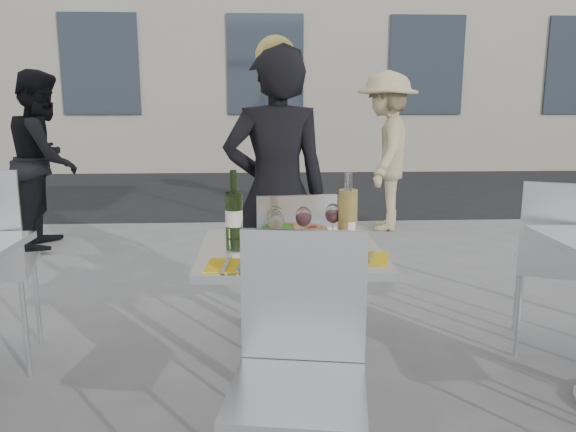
{
  "coord_description": "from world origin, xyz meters",
  "views": [
    {
      "loc": [
        -0.12,
        -2.19,
        1.33
      ],
      "look_at": [
        0.0,
        0.15,
        0.85
      ],
      "focal_mm": 35.0,
      "sensor_mm": 36.0,
      "label": 1
    }
  ],
  "objects_px": {
    "pizza_far": "(297,232)",
    "napkin_right": "(364,257)",
    "chair_far": "(294,260)",
    "pedestrian_a": "(45,160)",
    "side_chair_rfar": "(562,254)",
    "pizza_near": "(293,256)",
    "wineglass_red_a": "(304,218)",
    "wineglass_white_b": "(276,217)",
    "wineglass_white_a": "(276,221)",
    "wine_bottle": "(234,213)",
    "wineglass_red_b": "(333,215)",
    "pedestrian_b": "(386,152)",
    "carafe": "(348,214)",
    "chair_near": "(300,353)",
    "woman_diner": "(276,194)",
    "salad_plate": "(278,234)",
    "napkin_left": "(232,265)",
    "main_table": "(290,297)",
    "sugar_shaker": "(349,230)"
  },
  "relations": [
    {
      "from": "pizza_far",
      "to": "napkin_right",
      "type": "height_order",
      "value": "pizza_far"
    },
    {
      "from": "chair_far",
      "to": "pedestrian_a",
      "type": "relative_size",
      "value": 0.54
    },
    {
      "from": "side_chair_rfar",
      "to": "pizza_near",
      "type": "bearing_deg",
      "value": 48.84
    },
    {
      "from": "side_chair_rfar",
      "to": "wineglass_red_a",
      "type": "relative_size",
      "value": 5.97
    },
    {
      "from": "pizza_near",
      "to": "wineglass_white_b",
      "type": "relative_size",
      "value": 2.16
    },
    {
      "from": "wineglass_white_a",
      "to": "wineglass_red_a",
      "type": "distance_m",
      "value": 0.13
    },
    {
      "from": "pizza_far",
      "to": "wine_bottle",
      "type": "distance_m",
      "value": 0.29
    },
    {
      "from": "wineglass_white_b",
      "to": "wineglass_red_b",
      "type": "bearing_deg",
      "value": 9.61
    },
    {
      "from": "pedestrian_b",
      "to": "carafe",
      "type": "relative_size",
      "value": 5.66
    },
    {
      "from": "pedestrian_b",
      "to": "pedestrian_a",
      "type": "bearing_deg",
      "value": -64.61
    },
    {
      "from": "chair_near",
      "to": "woman_diner",
      "type": "bearing_deg",
      "value": 100.33
    },
    {
      "from": "pizza_far",
      "to": "carafe",
      "type": "xyz_separation_m",
      "value": [
        0.2,
        -0.12,
        0.1
      ]
    },
    {
      "from": "chair_near",
      "to": "wineglass_white_b",
      "type": "height_order",
      "value": "chair_near"
    },
    {
      "from": "chair_near",
      "to": "pizza_far",
      "type": "relative_size",
      "value": 2.97
    },
    {
      "from": "wineglass_red_b",
      "to": "salad_plate",
      "type": "bearing_deg",
      "value": -173.55
    },
    {
      "from": "wineglass_white_b",
      "to": "wineglass_red_a",
      "type": "bearing_deg",
      "value": -10.43
    },
    {
      "from": "woman_diner",
      "to": "pizza_near",
      "type": "relative_size",
      "value": 4.79
    },
    {
      "from": "chair_far",
      "to": "woman_diner",
      "type": "distance_m",
      "value": 0.45
    },
    {
      "from": "pedestrian_b",
      "to": "carafe",
      "type": "bearing_deg",
      "value": 1.13
    },
    {
      "from": "chair_near",
      "to": "wine_bottle",
      "type": "relative_size",
      "value": 3.12
    },
    {
      "from": "pizza_near",
      "to": "napkin_left",
      "type": "height_order",
      "value": "pizza_near"
    },
    {
      "from": "pedestrian_b",
      "to": "pizza_far",
      "type": "height_order",
      "value": "pedestrian_b"
    },
    {
      "from": "carafe",
      "to": "wineglass_white_b",
      "type": "distance_m",
      "value": 0.3
    },
    {
      "from": "chair_far",
      "to": "wineglass_white_a",
      "type": "distance_m",
      "value": 0.72
    },
    {
      "from": "chair_near",
      "to": "napkin_left",
      "type": "height_order",
      "value": "chair_near"
    },
    {
      "from": "wine_bottle",
      "to": "wineglass_red_a",
      "type": "xyz_separation_m",
      "value": [
        0.29,
        -0.11,
        -0.0
      ]
    },
    {
      "from": "woman_diner",
      "to": "wineglass_red_a",
      "type": "distance_m",
      "value": 0.9
    },
    {
      "from": "pedestrian_b",
      "to": "pizza_far",
      "type": "relative_size",
      "value": 5.3
    },
    {
      "from": "carafe",
      "to": "napkin_right",
      "type": "relative_size",
      "value": 1.32
    },
    {
      "from": "main_table",
      "to": "pizza_near",
      "type": "height_order",
      "value": "pizza_near"
    },
    {
      "from": "salad_plate",
      "to": "napkin_right",
      "type": "distance_m",
      "value": 0.41
    },
    {
      "from": "wineglass_red_a",
      "to": "napkin_left",
      "type": "bearing_deg",
      "value": -132.59
    },
    {
      "from": "chair_near",
      "to": "napkin_left",
      "type": "distance_m",
      "value": 0.42
    },
    {
      "from": "main_table",
      "to": "carafe",
      "type": "relative_size",
      "value": 2.59
    },
    {
      "from": "wineglass_red_a",
      "to": "sugar_shaker",
      "type": "bearing_deg",
      "value": 7.29
    },
    {
      "from": "wineglass_red_a",
      "to": "napkin_left",
      "type": "distance_m",
      "value": 0.43
    },
    {
      "from": "pizza_far",
      "to": "chair_near",
      "type": "bearing_deg",
      "value": -92.92
    },
    {
      "from": "woman_diner",
      "to": "napkin_right",
      "type": "distance_m",
      "value": 1.16
    },
    {
      "from": "sugar_shaker",
      "to": "main_table",
      "type": "bearing_deg",
      "value": -161.64
    },
    {
      "from": "side_chair_rfar",
      "to": "wine_bottle",
      "type": "height_order",
      "value": "wine_bottle"
    },
    {
      "from": "chair_near",
      "to": "sugar_shaker",
      "type": "xyz_separation_m",
      "value": [
        0.25,
        0.61,
        0.26
      ]
    },
    {
      "from": "wineglass_white_b",
      "to": "pedestrian_b",
      "type": "bearing_deg",
      "value": 70.54
    },
    {
      "from": "pedestrian_a",
      "to": "napkin_left",
      "type": "relative_size",
      "value": 8.04
    },
    {
      "from": "woman_diner",
      "to": "pedestrian_b",
      "type": "relative_size",
      "value": 0.99
    },
    {
      "from": "chair_far",
      "to": "pizza_near",
      "type": "bearing_deg",
      "value": 82.13
    },
    {
      "from": "chair_far",
      "to": "salad_plate",
      "type": "height_order",
      "value": "chair_far"
    },
    {
      "from": "chair_far",
      "to": "pizza_far",
      "type": "bearing_deg",
      "value": 84.23
    },
    {
      "from": "main_table",
      "to": "wineglass_white_b",
      "type": "bearing_deg",
      "value": 124.24
    },
    {
      "from": "side_chair_rfar",
      "to": "wineglass_red_b",
      "type": "bearing_deg",
      "value": 41.37
    },
    {
      "from": "napkin_right",
      "to": "wineglass_white_a",
      "type": "bearing_deg",
      "value": 167.27
    }
  ]
}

